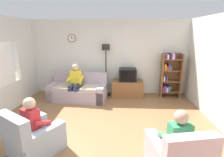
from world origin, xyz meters
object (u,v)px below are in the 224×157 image
armchair_near_bookshelf (177,157)px  person_on_couch (75,81)px  floor_lamp (106,56)px  couch (78,91)px  armchair_near_window (34,138)px  person_in_left_armchair (36,122)px  tv_stand (127,88)px  bookshelf (169,74)px  tv (128,75)px  person_in_right_armchair (176,137)px

armchair_near_bookshelf → person_on_couch: size_ratio=0.82×
floor_lamp → person_on_couch: 1.38m
couch → armchair_near_bookshelf: (2.38, -3.11, -0.02)m
armchair_near_window → person_on_couch: size_ratio=0.94×
armchair_near_window → armchair_near_bookshelf: 2.60m
floor_lamp → person_in_left_armchair: (-1.06, -3.15, -0.85)m
armchair_near_window → person_on_couch: 2.66m
tv_stand → bookshelf: bearing=2.7°
tv_stand → person_on_couch: (-1.75, -0.51, 0.40)m
couch → person_on_couch: person_on_couch is taller
person_in_left_armchair → tv: bearing=58.8°
floor_lamp → person_on_couch: (-0.98, -0.61, -0.75)m
person_in_right_armchair → tv_stand: bearing=101.2°
armchair_near_window → couch: bearing=86.0°
person_on_couch → person_in_right_armchair: 3.79m
tv → armchair_near_bookshelf: tv is taller
tv_stand → armchair_near_window: armchair_near_window is taller
tv → person_in_left_armchair: (-1.84, -3.03, -0.20)m
bookshelf → person_in_left_armchair: size_ratio=1.40×
tv_stand → person_on_couch: size_ratio=0.89×
armchair_near_bookshelf → tv_stand: bearing=101.2°
tv_stand → person_in_left_armchair: (-1.84, -3.06, 0.31)m
armchair_near_bookshelf → person_in_right_armchair: person_in_right_armchair is taller
bookshelf → person_on_couch: (-3.22, -0.58, -0.13)m
tv → floor_lamp: bearing=170.9°
bookshelf → tv: bearing=-176.4°
tv → floor_lamp: 1.01m
floor_lamp → person_in_right_armchair: floor_lamp is taller
armchair_near_window → armchair_near_bookshelf: size_ratio=1.14×
armchair_near_bookshelf → person_in_left_armchair: 2.59m
bookshelf → armchair_near_bookshelf: bookshelf is taller
couch → tv: bearing=12.5°
person_in_left_armchair → armchair_near_window: bearing=-121.0°
armchair_near_window → armchair_near_bookshelf: same height
armchair_near_bookshelf → armchair_near_window: bearing=171.7°
tv → floor_lamp: (-0.77, 0.12, 0.64)m
tv_stand → person_in_right_armchair: size_ratio=0.98×
bookshelf → person_on_couch: bearing=-169.8°
floor_lamp → person_in_left_armchair: 3.43m
tv → armchair_near_window: size_ratio=0.51×
couch → armchair_near_window: 2.74m
floor_lamp → armchair_near_bookshelf: size_ratio=1.82×
person_on_couch → floor_lamp: bearing=31.8°
couch → tv_stand: couch is taller
floor_lamp → couch: bearing=-151.5°
couch → armchair_near_bookshelf: bearing=-52.5°
armchair_near_bookshelf → bookshelf: bearing=77.8°
armchair_near_bookshelf → couch: bearing=127.5°
tv_stand → person_on_couch: bearing=-163.8°
couch → person_in_left_armchair: person_in_left_armchair is taller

